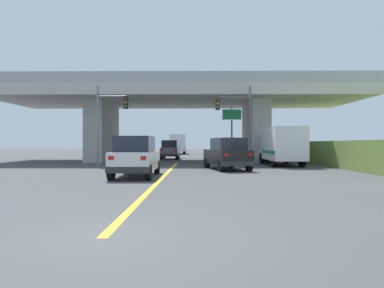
{
  "coord_description": "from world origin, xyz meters",
  "views": [
    {
      "loc": [
        1.64,
        -5.95,
        1.65
      ],
      "look_at": [
        1.39,
        15.0,
        1.64
      ],
      "focal_mm": 32.09,
      "sensor_mm": 36.0,
      "label": 1
    }
  ],
  "objects_px": {
    "suv_lead": "(136,157)",
    "suv_crossing": "(227,154)",
    "sedan_oncoming": "(170,150)",
    "traffic_signal_farside": "(107,116)",
    "box_truck": "(281,145)",
    "semi_truck_distant": "(178,144)",
    "highway_sign": "(232,122)",
    "traffic_signal_nearside": "(239,116)"
  },
  "relations": [
    {
      "from": "suv_lead",
      "to": "semi_truck_distant",
      "type": "height_order",
      "value": "semi_truck_distant"
    },
    {
      "from": "traffic_signal_farside",
      "to": "semi_truck_distant",
      "type": "xyz_separation_m",
      "value": [
        3.79,
        29.81,
        -2.11
      ]
    },
    {
      "from": "suv_lead",
      "to": "box_truck",
      "type": "xyz_separation_m",
      "value": [
        9.5,
        9.12,
        0.51
      ]
    },
    {
      "from": "suv_lead",
      "to": "traffic_signal_farside",
      "type": "bearing_deg",
      "value": 113.0
    },
    {
      "from": "box_truck",
      "to": "traffic_signal_nearside",
      "type": "xyz_separation_m",
      "value": [
        -3.2,
        0.08,
        2.22
      ]
    },
    {
      "from": "box_truck",
      "to": "highway_sign",
      "type": "xyz_separation_m",
      "value": [
        -3.42,
        3.35,
        2.0
      ]
    },
    {
      "from": "suv_lead",
      "to": "traffic_signal_nearside",
      "type": "xyz_separation_m",
      "value": [
        6.3,
        9.2,
        2.73
      ]
    },
    {
      "from": "box_truck",
      "to": "sedan_oncoming",
      "type": "relative_size",
      "value": 1.46
    },
    {
      "from": "suv_lead",
      "to": "box_truck",
      "type": "distance_m",
      "value": 13.18
    },
    {
      "from": "traffic_signal_nearside",
      "to": "highway_sign",
      "type": "bearing_deg",
      "value": 93.73
    },
    {
      "from": "box_truck",
      "to": "sedan_oncoming",
      "type": "height_order",
      "value": "box_truck"
    },
    {
      "from": "box_truck",
      "to": "suv_lead",
      "type": "bearing_deg",
      "value": -136.18
    },
    {
      "from": "suv_crossing",
      "to": "semi_truck_distant",
      "type": "relative_size",
      "value": 0.67
    },
    {
      "from": "suv_crossing",
      "to": "box_truck",
      "type": "bearing_deg",
      "value": 31.2
    },
    {
      "from": "sedan_oncoming",
      "to": "traffic_signal_farside",
      "type": "bearing_deg",
      "value": -109.58
    },
    {
      "from": "box_truck",
      "to": "traffic_signal_nearside",
      "type": "bearing_deg",
      "value": 178.55
    },
    {
      "from": "traffic_signal_farside",
      "to": "box_truck",
      "type": "bearing_deg",
      "value": 1.72
    },
    {
      "from": "sedan_oncoming",
      "to": "traffic_signal_farside",
      "type": "height_order",
      "value": "traffic_signal_farside"
    },
    {
      "from": "box_truck",
      "to": "highway_sign",
      "type": "relative_size",
      "value": 1.34
    },
    {
      "from": "suv_lead",
      "to": "suv_crossing",
      "type": "height_order",
      "value": "same"
    },
    {
      "from": "traffic_signal_nearside",
      "to": "traffic_signal_farside",
      "type": "bearing_deg",
      "value": -177.27
    },
    {
      "from": "sedan_oncoming",
      "to": "traffic_signal_nearside",
      "type": "bearing_deg",
      "value": -60.06
    },
    {
      "from": "suv_crossing",
      "to": "sedan_oncoming",
      "type": "bearing_deg",
      "value": 94.78
    },
    {
      "from": "suv_lead",
      "to": "suv_crossing",
      "type": "xyz_separation_m",
      "value": [
        4.98,
        4.75,
        -0.0
      ]
    },
    {
      "from": "suv_lead",
      "to": "sedan_oncoming",
      "type": "height_order",
      "value": "same"
    },
    {
      "from": "suv_crossing",
      "to": "traffic_signal_nearside",
      "type": "xyz_separation_m",
      "value": [
        1.31,
        4.45,
        2.74
      ]
    },
    {
      "from": "traffic_signal_nearside",
      "to": "semi_truck_distant",
      "type": "distance_m",
      "value": 30.05
    },
    {
      "from": "sedan_oncoming",
      "to": "highway_sign",
      "type": "relative_size",
      "value": 0.92
    },
    {
      "from": "suv_crossing",
      "to": "highway_sign",
      "type": "xyz_separation_m",
      "value": [
        1.1,
        7.72,
        2.51
      ]
    },
    {
      "from": "sedan_oncoming",
      "to": "semi_truck_distant",
      "type": "bearing_deg",
      "value": 90.4
    },
    {
      "from": "suv_crossing",
      "to": "semi_truck_distant",
      "type": "xyz_separation_m",
      "value": [
        -4.89,
        33.78,
        0.62
      ]
    },
    {
      "from": "suv_lead",
      "to": "semi_truck_distant",
      "type": "distance_m",
      "value": 38.53
    },
    {
      "from": "highway_sign",
      "to": "suv_lead",
      "type": "bearing_deg",
      "value": -116.0
    },
    {
      "from": "suv_crossing",
      "to": "sedan_oncoming",
      "type": "xyz_separation_m",
      "value": [
        -4.76,
        15.0,
        -0.0
      ]
    },
    {
      "from": "semi_truck_distant",
      "to": "traffic_signal_nearside",
      "type": "bearing_deg",
      "value": -78.05
    },
    {
      "from": "box_truck",
      "to": "traffic_signal_nearside",
      "type": "distance_m",
      "value": 3.9
    },
    {
      "from": "sedan_oncoming",
      "to": "traffic_signal_farside",
      "type": "xyz_separation_m",
      "value": [
        -3.92,
        -11.03,
        2.73
      ]
    },
    {
      "from": "box_truck",
      "to": "suv_crossing",
      "type": "bearing_deg",
      "value": -135.96
    },
    {
      "from": "box_truck",
      "to": "traffic_signal_farside",
      "type": "height_order",
      "value": "traffic_signal_farside"
    },
    {
      "from": "semi_truck_distant",
      "to": "traffic_signal_farside",
      "type": "bearing_deg",
      "value": -97.25
    },
    {
      "from": "sedan_oncoming",
      "to": "traffic_signal_nearside",
      "type": "relative_size",
      "value": 0.73
    },
    {
      "from": "suv_lead",
      "to": "highway_sign",
      "type": "xyz_separation_m",
      "value": [
        6.08,
        12.47,
        2.51
      ]
    }
  ]
}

